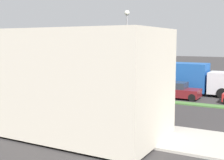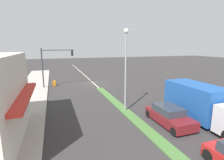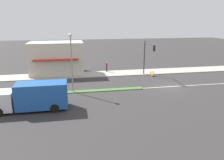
{
  "view_description": "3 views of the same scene",
  "coord_description": "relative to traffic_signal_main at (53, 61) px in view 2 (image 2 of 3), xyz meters",
  "views": [
    {
      "loc": [
        23.81,
        25.01,
        4.87
      ],
      "look_at": [
        -0.51,
        11.59,
        1.44
      ],
      "focal_mm": 50.0,
      "sensor_mm": 36.0,
      "label": 1
    },
    {
      "loc": [
        6.13,
        27.56,
        5.98
      ],
      "look_at": [
        -0.87,
        6.96,
        1.74
      ],
      "focal_mm": 28.0,
      "sensor_mm": 36.0,
      "label": 2
    },
    {
      "loc": [
        -27.21,
        13.34,
        9.01
      ],
      "look_at": [
        0.33,
        8.13,
        1.3
      ],
      "focal_mm": 35.0,
      "sensor_mm": 36.0,
      "label": 3
    }
  ],
  "objects": [
    {
      "name": "ground_plane",
      "position": [
        -6.12,
        16.78,
        -3.9
      ],
      "size": [
        160.0,
        160.0,
        0.0
      ],
      "primitive_type": "plane",
      "color": "#333030"
    },
    {
      "name": "street_lamp",
      "position": [
        -6.12,
        12.09,
        0.88
      ],
      "size": [
        0.44,
        0.44,
        7.37
      ],
      "color": "gray",
      "rests_on": "median_strip"
    },
    {
      "name": "traffic_signal_main",
      "position": [
        0.0,
        0.0,
        0.0
      ],
      "size": [
        4.59,
        0.34,
        5.6
      ],
      "color": "#333338",
      "rests_on": "sidewalk_right"
    },
    {
      "name": "warning_aframe_sign",
      "position": [
        -0.01,
        -0.94,
        -3.47
      ],
      "size": [
        0.45,
        0.53,
        0.84
      ],
      "color": "orange",
      "rests_on": "ground"
    },
    {
      "name": "pedestrian",
      "position": [
        4.31,
        5.96,
        -2.88
      ],
      "size": [
        0.34,
        0.34,
        1.7
      ],
      "color": "#282D42",
      "rests_on": "sidewalk_right"
    },
    {
      "name": "lane_marking_center",
      "position": [
        -6.12,
        -1.22,
        -3.9
      ],
      "size": [
        0.16,
        60.0,
        0.01
      ],
      "primitive_type": "cube",
      "color": "beige",
      "rests_on": "ground"
    },
    {
      "name": "delivery_truck",
      "position": [
        -11.12,
        16.14,
        -2.43
      ],
      "size": [
        2.44,
        7.5,
        2.87
      ],
      "color": "silver",
      "rests_on": "ground"
    },
    {
      "name": "sedan_maroon",
      "position": [
        -8.32,
        15.66,
        -3.24
      ],
      "size": [
        1.91,
        4.17,
        1.39
      ],
      "color": "maroon",
      "rests_on": "ground"
    }
  ]
}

